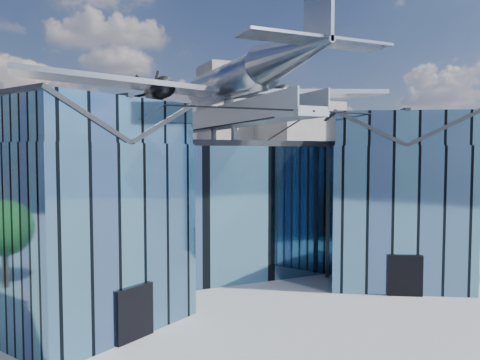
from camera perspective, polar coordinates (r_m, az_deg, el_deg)
name	(u,v)px	position (r m, az deg, el deg)	size (l,w,h in m)	color
ground_plane	(253,293)	(31.05, 1.55, -13.58)	(120.00, 120.00, 0.00)	gray
museum	(219,199)	(35.22, -2.54, -2.37)	(32.88, 24.50, 17.60)	teal
bg_towers	(127,147)	(78.59, -13.61, 3.93)	(77.00, 24.50, 26.00)	gray
tree_side_e	(480,206)	(57.50, 27.20, -2.89)	(3.71, 3.71, 4.70)	#362215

